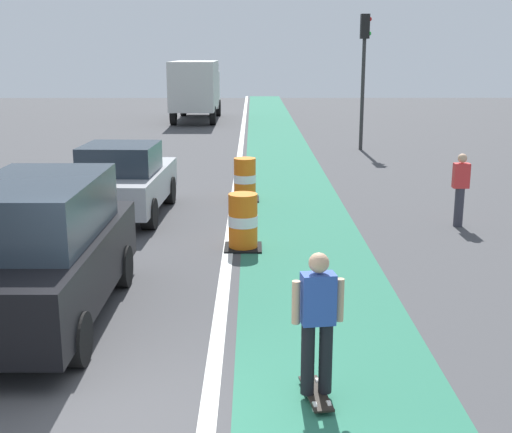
{
  "coord_description": "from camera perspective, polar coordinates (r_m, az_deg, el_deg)",
  "views": [
    {
      "loc": [
        1.37,
        -6.3,
        3.74
      ],
      "look_at": [
        1.43,
        4.47,
        1.1
      ],
      "focal_mm": 47.32,
      "sensor_mm": 36.0,
      "label": 1
    }
  ],
  "objects": [
    {
      "name": "traffic_barrel_front",
      "position": [
        13.03,
        -1.11,
        -0.48
      ],
      "size": [
        0.73,
        0.73,
        1.09
      ],
      "color": "orange",
      "rests_on": "ground"
    },
    {
      "name": "ground_plane",
      "position": [
        7.45,
        -11.35,
        -16.65
      ],
      "size": [
        100.0,
        100.0,
        0.0
      ],
      "primitive_type": "plane",
      "color": "#424244"
    },
    {
      "name": "bike_lane_strip",
      "position": [
        18.7,
        2.86,
        2.25
      ],
      "size": [
        2.5,
        80.0,
        0.01
      ],
      "primitive_type": "cube",
      "color": "#286B51",
      "rests_on": "ground"
    },
    {
      "name": "traffic_light_corner",
      "position": [
        26.55,
        9.12,
        13.11
      ],
      "size": [
        0.41,
        0.32,
        5.1
      ],
      "color": "#2D2D2D",
      "rests_on": "ground"
    },
    {
      "name": "delivery_truck_down_block",
      "position": [
        37.74,
        -5.08,
        10.87
      ],
      "size": [
        2.38,
        7.61,
        3.23
      ],
      "color": "beige",
      "rests_on": "ground"
    },
    {
      "name": "traffic_barrel_mid",
      "position": [
        17.35,
        -0.95,
        3.13
      ],
      "size": [
        0.73,
        0.73,
        1.09
      ],
      "color": "orange",
      "rests_on": "ground"
    },
    {
      "name": "skateboarder_on_lane",
      "position": [
        7.37,
        5.22,
        -8.87
      ],
      "size": [
        0.56,
        0.82,
        1.69
      ],
      "color": "black",
      "rests_on": "ground"
    },
    {
      "name": "pedestrian_crossing",
      "position": [
        15.29,
        16.89,
        2.35
      ],
      "size": [
        0.34,
        0.2,
        1.61
      ],
      "color": "#33333D",
      "rests_on": "ground"
    },
    {
      "name": "parked_sedan_second",
      "position": [
        15.91,
        -11.15,
        3.0
      ],
      "size": [
        2.06,
        4.18,
        1.7
      ],
      "color": "#9EA0A5",
      "rests_on": "ground"
    },
    {
      "name": "parked_suv_nearest",
      "position": [
        9.89,
        -17.79,
        -2.77
      ],
      "size": [
        1.94,
        4.61,
        2.04
      ],
      "color": "black",
      "rests_on": "ground"
    },
    {
      "name": "lane_divider_stripe",
      "position": [
        18.68,
        -1.74,
        2.25
      ],
      "size": [
        0.2,
        80.0,
        0.01
      ],
      "primitive_type": "cube",
      "color": "silver",
      "rests_on": "ground"
    }
  ]
}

